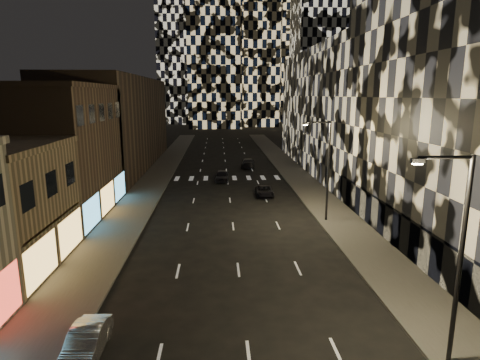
{
  "coord_description": "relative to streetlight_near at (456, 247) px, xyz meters",
  "views": [
    {
      "loc": [
        -1.27,
        -4.81,
        11.42
      ],
      "look_at": [
        0.14,
        20.51,
        6.0
      ],
      "focal_mm": 30.0,
      "sensor_mm": 36.0,
      "label": 1
    }
  ],
  "objects": [
    {
      "name": "sidewalk_left",
      "position": [
        -18.35,
        40.0,
        -5.28
      ],
      "size": [
        4.0,
        120.0,
        0.15
      ],
      "primitive_type": "cube",
      "color": "#47443F",
      "rests_on": "ground"
    },
    {
      "name": "sidewalk_right",
      "position": [
        1.65,
        40.0,
        -5.28
      ],
      "size": [
        4.0,
        120.0,
        0.15
      ],
      "primitive_type": "cube",
      "color": "#47443F",
      "rests_on": "ground"
    },
    {
      "name": "curb_left",
      "position": [
        -16.25,
        40.0,
        -5.28
      ],
      "size": [
        0.2,
        120.0,
        0.15
      ],
      "primitive_type": "cube",
      "color": "#4C4C47",
      "rests_on": "ground"
    },
    {
      "name": "curb_right",
      "position": [
        -0.45,
        40.0,
        -5.28
      ],
      "size": [
        0.2,
        120.0,
        0.15
      ],
      "primitive_type": "cube",
      "color": "#4C4C47",
      "rests_on": "ground"
    },
    {
      "name": "retail_brown",
      "position": [
        -25.35,
        23.5,
        0.65
      ],
      "size": [
        10.0,
        15.0,
        12.0
      ],
      "primitive_type": "cube",
      "color": "#4D3B2B",
      "rests_on": "ground"
    },
    {
      "name": "retail_filler_left",
      "position": [
        -25.35,
        50.0,
        1.65
      ],
      "size": [
        10.0,
        40.0,
        14.0
      ],
      "primitive_type": "cube",
      "color": "#4D3B2B",
      "rests_on": "ground"
    },
    {
      "name": "midrise_base",
      "position": [
        3.95,
        14.5,
        -3.85
      ],
      "size": [
        0.6,
        25.0,
        3.0
      ],
      "primitive_type": "cube",
      "color": "#383838",
      "rests_on": "ground"
    },
    {
      "name": "midrise_filler_right",
      "position": [
        11.65,
        47.0,
        3.65
      ],
      "size": [
        16.0,
        40.0,
        18.0
      ],
      "primitive_type": "cube",
      "color": "#232326",
      "rests_on": "ground"
    },
    {
      "name": "streetlight_near",
      "position": [
        0.0,
        0.0,
        0.0
      ],
      "size": [
        2.55,
        0.25,
        9.0
      ],
      "color": "black",
      "rests_on": "sidewalk_right"
    },
    {
      "name": "streetlight_far",
      "position": [
        0.0,
        20.0,
        0.0
      ],
      "size": [
        2.55,
        0.25,
        9.0
      ],
      "color": "black",
      "rests_on": "sidewalk_right"
    },
    {
      "name": "car_silver_parked",
      "position": [
        -15.55,
        1.32,
        -4.69
      ],
      "size": [
        1.41,
        4.01,
        1.32
      ],
      "primitive_type": "imported",
      "rotation": [
        0.0,
        0.0,
        -0.0
      ],
      "color": "gray",
      "rests_on": "ground"
    },
    {
      "name": "car_dark_midlane",
      "position": [
        -9.12,
        38.0,
        -4.63
      ],
      "size": [
        1.89,
        4.33,
        1.45
      ],
      "primitive_type": "imported",
      "rotation": [
        0.0,
        0.0,
        -0.04
      ],
      "color": "black",
      "rests_on": "ground"
    },
    {
      "name": "car_dark_oncoming",
      "position": [
        -4.85,
        48.08,
        -4.62
      ],
      "size": [
        2.47,
        5.22,
        1.47
      ],
      "primitive_type": "imported",
      "rotation": [
        0.0,
        0.0,
        3.06
      ],
      "color": "black",
      "rests_on": "ground"
    },
    {
      "name": "car_dark_rightlane",
      "position": [
        -4.35,
        29.53,
        -4.78
      ],
      "size": [
        1.95,
        4.17,
        1.15
      ],
      "primitive_type": "imported",
      "rotation": [
        0.0,
        0.0,
        -0.01
      ],
      "color": "black",
      "rests_on": "ground"
    }
  ]
}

